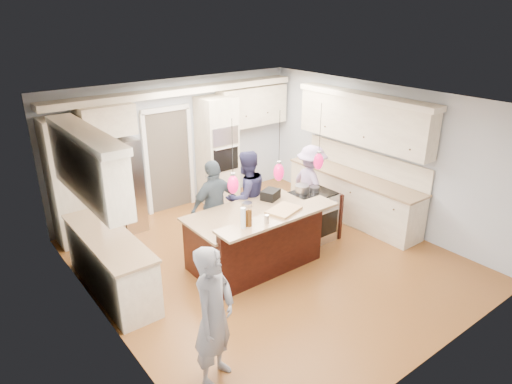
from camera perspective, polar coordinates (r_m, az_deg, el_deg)
ground_plane at (r=7.84m, az=1.58°, el=-8.58°), size 6.00×6.00×0.00m
room_shell at (r=7.08m, az=1.74°, el=4.16°), size 5.54×6.04×2.72m
refrigerator at (r=8.86m, az=-17.24°, el=0.63°), size 0.90×0.70×1.80m
oven_column at (r=9.76m, az=-4.84°, el=5.13°), size 0.72×0.69×2.30m
back_upper_cabinets at (r=9.01m, az=-13.32°, el=6.58°), size 5.30×0.61×2.54m
right_counter_run at (r=9.17m, az=12.40°, el=2.90°), size 0.64×3.10×2.51m
left_cabinets at (r=6.93m, az=-18.65°, el=-4.29°), size 0.64×2.30×2.51m
kitchen_island at (r=7.51m, az=-0.20°, el=-5.77°), size 2.10×1.46×1.12m
island_range at (r=8.41m, az=7.13°, el=-2.95°), size 0.82×0.71×0.92m
pendant_lights at (r=6.56m, az=2.86°, el=2.52°), size 1.75×0.15×1.03m
person_bar_end at (r=5.21m, az=-5.26°, el=-15.28°), size 0.74×0.66×1.71m
person_far_left at (r=8.14m, az=-1.21°, el=-0.61°), size 0.84×0.66×1.70m
person_far_right at (r=7.80m, az=-5.16°, el=-1.89°), size 1.01×0.48×1.67m
person_range_side at (r=8.91m, az=6.90°, el=0.87°), size 0.71×1.09×1.58m
floor_rug at (r=9.47m, az=12.16°, el=-3.30°), size 0.79×1.09×0.01m
water_bottle at (r=6.36m, az=-1.63°, el=-3.29°), size 0.09×0.09×0.31m
beer_bottle_a at (r=6.42m, az=-0.88°, el=-3.33°), size 0.07×0.07×0.25m
beer_bottle_b at (r=6.43m, az=-0.80°, el=-3.23°), size 0.07×0.07×0.26m
beer_bottle_c at (r=6.42m, az=-1.38°, el=-3.30°), size 0.07×0.07×0.26m
drink_can at (r=6.54m, az=1.35°, el=-3.40°), size 0.09×0.09×0.13m
cutting_board at (r=6.94m, az=3.49°, el=-2.29°), size 0.59×0.50×0.04m
pot_large at (r=8.15m, az=5.78°, el=0.38°), size 0.25×0.25×0.15m
pot_small at (r=8.25m, az=7.31°, el=0.37°), size 0.18×0.18×0.09m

